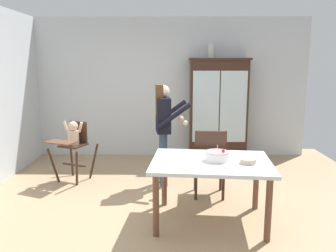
# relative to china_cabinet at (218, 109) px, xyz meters

# --- Properties ---
(ground_plane) EXTENTS (6.24, 6.24, 0.00)m
(ground_plane) POSITION_rel_china_cabinet_xyz_m (-0.91, -2.37, -0.97)
(ground_plane) COLOR tan
(wall_back) EXTENTS (5.32, 0.06, 2.70)m
(wall_back) POSITION_rel_china_cabinet_xyz_m (-0.91, 0.26, 0.38)
(wall_back) COLOR silver
(wall_back) RESTS_ON ground_plane
(china_cabinet) EXTENTS (1.13, 0.48, 1.93)m
(china_cabinet) POSITION_rel_china_cabinet_xyz_m (0.00, 0.00, 0.00)
(china_cabinet) COLOR #382116
(china_cabinet) RESTS_ON ground_plane
(ceramic_vase) EXTENTS (0.13, 0.13, 0.27)m
(ceramic_vase) POSITION_rel_china_cabinet_xyz_m (-0.16, 0.00, 1.08)
(ceramic_vase) COLOR #B2B7B2
(ceramic_vase) RESTS_ON china_cabinet
(high_chair_with_toddler) EXTENTS (0.75, 0.82, 0.95)m
(high_chair_with_toddler) POSITION_rel_china_cabinet_xyz_m (-2.42, -1.29, -0.32)
(high_chair_with_toddler) COLOR #382116
(high_chair_with_toddler) RESTS_ON ground_plane
(adult_person) EXTENTS (0.54, 0.53, 1.53)m
(adult_person) POSITION_rel_china_cabinet_xyz_m (-1.00, -1.47, -0.00)
(adult_person) COLOR #33425B
(adult_person) RESTS_ON ground_plane
(dining_table) EXTENTS (1.43, 1.12, 0.74)m
(dining_table) POSITION_rel_china_cabinet_xyz_m (-0.43, -2.70, -0.32)
(dining_table) COLOR silver
(dining_table) RESTS_ON ground_plane
(birthday_cake) EXTENTS (0.28, 0.28, 0.19)m
(birthday_cake) POSITION_rel_china_cabinet_xyz_m (-0.36, -2.70, -0.18)
(birthday_cake) COLOR white
(birthday_cake) RESTS_ON dining_table
(serving_bowl) EXTENTS (0.18, 0.18, 0.05)m
(serving_bowl) POSITION_rel_china_cabinet_xyz_m (-0.03, -2.80, -0.20)
(serving_bowl) COLOR #C6AD93
(serving_bowl) RESTS_ON dining_table
(dining_chair_far_side) EXTENTS (0.46, 0.46, 0.96)m
(dining_chair_far_side) POSITION_rel_china_cabinet_xyz_m (-0.36, -1.99, -0.41)
(dining_chair_far_side) COLOR #382116
(dining_chair_far_side) RESTS_ON ground_plane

